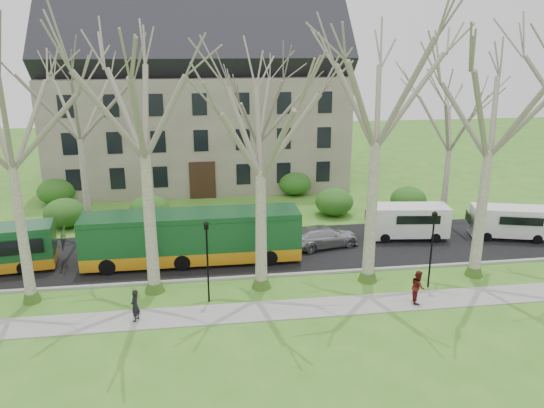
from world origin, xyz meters
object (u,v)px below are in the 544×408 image
Objects in this scene: van_b at (510,223)px; bus_follow at (193,237)px; van_a at (408,222)px; pedestrian_a at (135,305)px; pedestrian_b at (418,287)px; sedan at (324,236)px.

bus_follow is at bearing -161.40° from van_b.
pedestrian_a is at bearing -145.97° from van_a.
van_b is at bearing -38.95° from pedestrian_b.
van_a is 9.40m from pedestrian_b.
van_a is 19.31m from pedestrian_a.
sedan is 2.92× the size of pedestrian_a.
van_a is 3.30× the size of pedestrian_a.
sedan is 8.78m from pedestrian_b.
bus_follow reaches higher than pedestrian_b.
sedan is at bearing -165.50° from van_b.
pedestrian_b is (2.98, -8.26, 0.19)m from sedan.
bus_follow reaches higher than van_b.
van_a reaches higher than pedestrian_a.
van_a is (5.96, 0.66, 0.48)m from sedan.
van_b is at bearing -1.01° from van_a.
sedan is 0.93× the size of van_b.
sedan is 13.88m from pedestrian_a.
pedestrian_a is at bearing -111.94° from bus_follow.
van_a reaches higher than pedestrian_b.
bus_follow is 13.39m from pedestrian_b.
pedestrian_b is at bearing -125.30° from van_b.
bus_follow is 14.56m from van_a.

